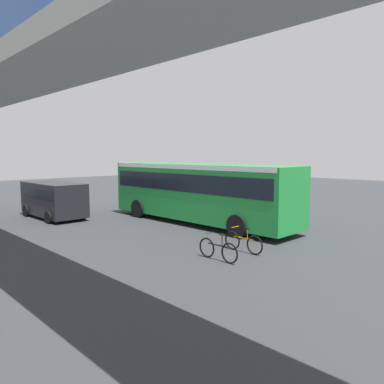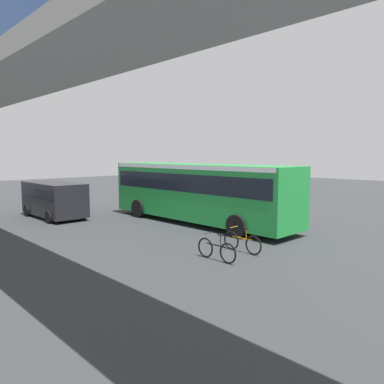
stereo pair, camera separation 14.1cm
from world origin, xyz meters
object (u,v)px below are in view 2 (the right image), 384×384
city_bus (198,188)px  bicycle_black (216,250)px  parked_van (54,197)px  bicycle_orange (242,242)px

city_bus → bicycle_black: size_ratio=6.52×
parked_van → bicycle_orange: bearing=-171.5°
city_bus → bicycle_black: (-5.41, 4.50, -1.51)m
city_bus → bicycle_orange: (-5.36, 3.01, -1.51)m
parked_van → bicycle_orange: size_ratio=2.71×
city_bus → bicycle_black: 7.19m
parked_van → city_bus: bearing=-145.2°
city_bus → bicycle_black: bearing=140.2°
bicycle_black → parked_van: bearing=1.7°
city_bus → parked_van: (6.98, 4.86, -0.70)m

